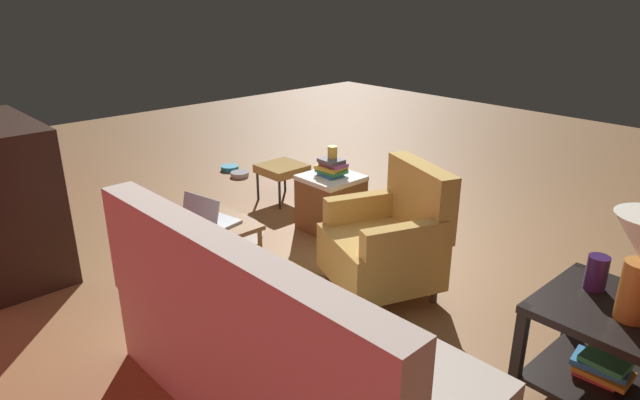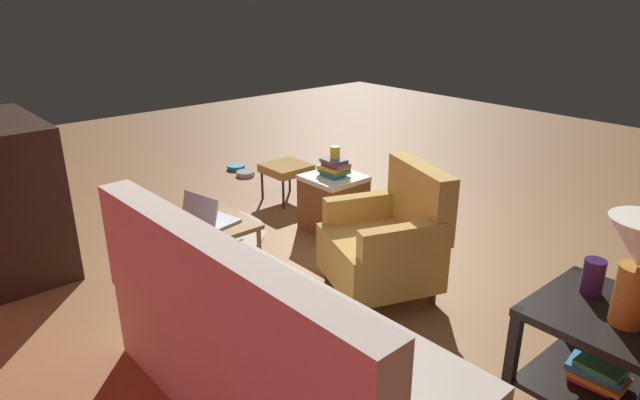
% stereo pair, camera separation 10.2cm
% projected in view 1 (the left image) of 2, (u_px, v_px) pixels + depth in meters
% --- Properties ---
extents(ground, '(12.00, 12.00, 0.00)m').
position_uv_depth(ground, '(354.00, 243.00, 4.47)').
color(ground, olive).
extents(couch, '(1.92, 0.89, 1.00)m').
position_uv_depth(couch, '(283.00, 354.00, 2.59)').
color(couch, beige).
rests_on(couch, ground).
extents(armchair, '(0.86, 0.87, 0.87)m').
position_uv_depth(armchair, '(389.00, 241.00, 3.67)').
color(armchair, tan).
rests_on(armchair, ground).
extents(side_table, '(0.64, 0.64, 0.55)m').
position_uv_depth(side_table, '(608.00, 341.00, 2.62)').
color(side_table, black).
rests_on(side_table, ground).
extents(small_vase, '(0.10, 0.10, 0.18)m').
position_uv_depth(small_vase, '(597.00, 273.00, 2.68)').
color(small_vase, '#33194C').
rests_on(small_vase, side_table).
extents(book_stack_shelf, '(0.28, 0.20, 0.11)m').
position_uv_depth(book_stack_shelf, '(602.00, 367.00, 2.67)').
color(book_stack_shelf, red).
rests_on(book_stack_shelf, side_table).
extents(laptop_desk, '(0.56, 0.44, 0.48)m').
position_uv_depth(laptop_desk, '(214.00, 230.00, 3.69)').
color(laptop_desk, olive).
rests_on(laptop_desk, ground).
extents(laptop, '(0.36, 0.31, 0.21)m').
position_uv_depth(laptop, '(209.00, 217.00, 3.62)').
color(laptop, silver).
rests_on(laptop, laptop_desk).
extents(tv_cabinet, '(1.10, 0.56, 1.10)m').
position_uv_depth(tv_cabinet, '(1.00, 194.00, 3.87)').
color(tv_cabinet, black).
rests_on(tv_cabinet, ground).
extents(wicker_hamper, '(0.45, 0.45, 0.48)m').
position_uv_depth(wicker_hamper, '(331.00, 202.00, 4.67)').
color(wicker_hamper, brown).
rests_on(wicker_hamper, ground).
extents(book_stack_hamper, '(0.24, 0.21, 0.14)m').
position_uv_depth(book_stack_hamper, '(332.00, 167.00, 4.56)').
color(book_stack_hamper, '#2D72B2').
rests_on(book_stack_hamper, wicker_hamper).
extents(yellow_mug, '(0.08, 0.08, 0.10)m').
position_uv_depth(yellow_mug, '(332.00, 152.00, 4.55)').
color(yellow_mug, '#E5D14C').
rests_on(yellow_mug, book_stack_hamper).
extents(tv_remote, '(0.11, 0.17, 0.02)m').
position_uv_depth(tv_remote, '(330.00, 170.00, 4.70)').
color(tv_remote, '#262628').
rests_on(tv_remote, wicker_hamper).
extents(ottoman, '(0.40, 0.40, 0.36)m').
position_uv_depth(ottoman, '(282.00, 170.00, 5.29)').
color(ottoman, '#AD8442').
rests_on(ottoman, ground).
extents(circular_rug, '(1.15, 1.15, 0.01)m').
position_uv_depth(circular_rug, '(195.00, 235.00, 4.61)').
color(circular_rug, beige).
rests_on(circular_rug, ground).
extents(pet_bowl_steel, '(0.20, 0.20, 0.05)m').
position_uv_depth(pet_bowl_steel, '(240.00, 174.00, 6.07)').
color(pet_bowl_steel, silver).
rests_on(pet_bowl_steel, ground).
extents(pet_bowl_teal, '(0.20, 0.20, 0.05)m').
position_uv_depth(pet_bowl_teal, '(230.00, 168.00, 6.28)').
color(pet_bowl_teal, teal).
rests_on(pet_bowl_teal, ground).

